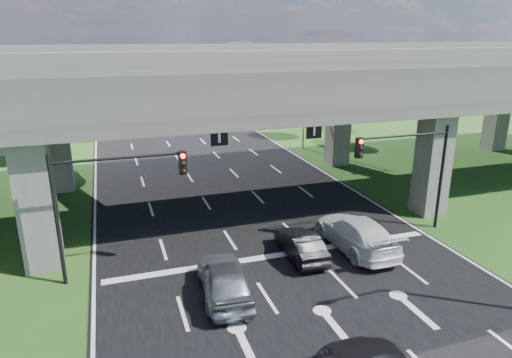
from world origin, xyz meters
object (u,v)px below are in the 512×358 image
car_silver (224,278)px  car_white (356,233)px  streetlight_far (301,88)px  signal_left (107,191)px  streetlight_beyond (249,75)px  signal_right (411,161)px  car_dark (301,245)px

car_silver → car_white: size_ratio=0.84×
car_silver → streetlight_far: bearing=-115.1°
signal_left → streetlight_beyond: (17.92, 36.06, 1.66)m
signal_right → car_white: size_ratio=1.03×
signal_right → signal_left: 15.65m
signal_right → streetlight_far: bearing=83.5°
streetlight_far → streetlight_beyond: same height
signal_left → car_silver: signal_left is taller
signal_left → streetlight_far: size_ratio=0.60×
streetlight_beyond → car_white: bearing=-99.1°
signal_right → car_dark: bearing=-171.9°
car_white → car_silver: bearing=15.3°
streetlight_far → car_silver: size_ratio=2.05×
car_silver → car_white: 7.96m
streetlight_beyond → car_silver: bearing=-109.0°
signal_right → signal_left: (-15.65, 0.00, 0.00)m
streetlight_far → car_silver: bearing=-120.2°
streetlight_beyond → car_white: size_ratio=1.71×
signal_left → streetlight_beyond: streetlight_beyond is taller
signal_left → streetlight_beyond: size_ratio=0.60×
signal_right → car_silver: size_ratio=1.23×
car_silver → signal_right: bearing=-158.9°
signal_left → car_dark: 9.57m
streetlight_beyond → car_dark: size_ratio=2.43×
streetlight_beyond → streetlight_far: bearing=-90.0°
car_silver → signal_left: bearing=-31.4°
car_silver → car_dark: car_silver is taller
streetlight_far → car_silver: 27.40m
streetlight_far → streetlight_beyond: 16.00m
streetlight_far → car_dark: 23.46m
signal_left → car_dark: (8.86, -0.97, -3.48)m
car_white → streetlight_beyond: bearing=-100.5°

